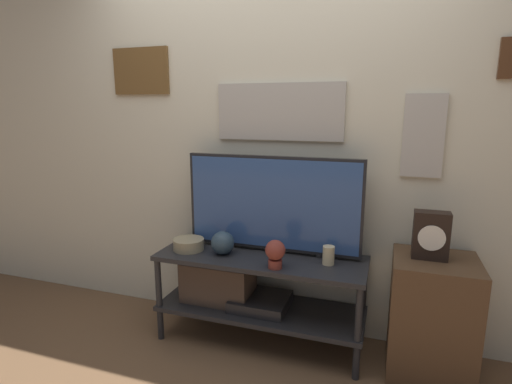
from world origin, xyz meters
The scene contains 10 objects.
ground_plane centered at (0.00, 0.00, 0.00)m, with size 12.00×12.00×0.00m, color brown.
wall_back centered at (0.00, 0.55, 1.36)m, with size 6.40×0.08×2.70m.
media_console centered at (-0.12, 0.27, 0.37)m, with size 1.33×0.46×0.59m.
television centered at (0.04, 0.37, 0.91)m, with size 1.14×0.05×0.63m.
vase_round_glass centered at (-0.24, 0.23, 0.66)m, with size 0.15×0.15×0.15m.
vase_wide_bowl centered at (-0.49, 0.23, 0.62)m, with size 0.20×0.20×0.07m.
candle_jar centered at (0.43, 0.27, 0.64)m, with size 0.07×0.07×0.11m.
decorative_bust centered at (0.14, 0.11, 0.68)m, with size 0.12×0.12×0.17m.
side_table centered at (1.02, 0.28, 0.34)m, with size 0.46×0.43×0.69m.
mantel_clock centered at (0.98, 0.29, 0.82)m, with size 0.19×0.11×0.27m.
Camera 1 is at (0.74, -2.01, 1.51)m, focal length 28.00 mm.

